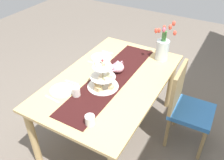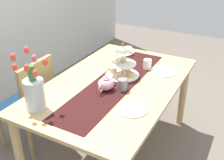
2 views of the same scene
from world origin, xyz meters
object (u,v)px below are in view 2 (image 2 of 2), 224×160
object	(u,v)px
tiered_cake_stand	(123,65)
cream_jug	(128,51)
dining_table	(114,93)
fork_right	(158,78)
chair_left	(30,101)
tulip_vase	(34,91)
dinner_plate_left	(132,109)
mug_white_text	(147,64)
teapot	(106,83)
mug_grey	(122,85)
knife_left	(140,100)
knife_right	(169,66)
fork_left	(123,120)
dinner_plate_right	(164,72)

from	to	relation	value
tiered_cake_stand	cream_jug	bearing A→B (deg)	19.47
dining_table	fork_right	size ratio (longest dim) A/B	10.83
chair_left	cream_jug	distance (m)	1.10
tiered_cake_stand	tulip_vase	bearing A→B (deg)	158.47
dinner_plate_left	mug_white_text	size ratio (longest dim) A/B	2.42
dinner_plate_left	dining_table	bearing A→B (deg)	45.09
teapot	mug_grey	world-z (taller)	teapot
dining_table	knife_left	bearing A→B (deg)	-117.39
teapot	fork_right	bearing A→B (deg)	-37.56
dinner_plate_left	knife_right	xyz separation A→B (m)	(0.84, 0.00, -0.00)
tulip_vase	chair_left	bearing A→B (deg)	51.52
mug_white_text	teapot	bearing A→B (deg)	164.96
dinner_plate_left	chair_left	bearing A→B (deg)	88.68
tiered_cake_stand	knife_left	world-z (taller)	tiered_cake_stand
tiered_cake_stand	fork_left	distance (m)	0.68
fork_left	fork_right	world-z (taller)	same
chair_left	knife_right	distance (m)	1.34
mug_grey	mug_white_text	bearing A→B (deg)	-2.75
knife_right	mug_white_text	world-z (taller)	mug_white_text
chair_left	dining_table	bearing A→B (deg)	-69.16
fork_left	mug_grey	bearing A→B (deg)	26.87
fork_left	fork_right	xyz separation A→B (m)	(0.70, 0.00, 0.00)
dining_table	teapot	bearing A→B (deg)	180.00
teapot	dinner_plate_left	xyz separation A→B (m)	(-0.16, -0.30, -0.05)
cream_jug	dining_table	bearing A→B (deg)	-165.08
mug_white_text	knife_right	bearing A→B (deg)	-46.43
tiered_cake_stand	cream_jug	size ratio (longest dim) A/B	3.58
tulip_vase	dinner_plate_right	xyz separation A→B (m)	(1.01, -0.61, -0.14)
tiered_cake_stand	dinner_plate_left	bearing A→B (deg)	-146.41
cream_jug	mug_white_text	bearing A→B (deg)	-127.23
teapot	knife_right	size ratio (longest dim) A/B	1.40
tiered_cake_stand	tulip_vase	xyz separation A→B (m)	(-0.77, 0.30, 0.05)
fork_left	fork_right	bearing A→B (deg)	0.00
dinner_plate_right	mug_white_text	bearing A→B (deg)	92.59
tiered_cake_stand	fork_left	xyz separation A→B (m)	(-0.60, -0.30, -0.10)
chair_left	fork_right	world-z (taller)	chair_left
dining_table	mug_grey	world-z (taller)	mug_grey
knife_left	knife_right	distance (m)	0.70
knife_right	fork_right	bearing A→B (deg)	180.00
knife_right	dinner_plate_left	bearing A→B (deg)	180.00
dining_table	knife_right	xyz separation A→B (m)	(0.54, -0.30, 0.10)
dinner_plate_right	mug_white_text	size ratio (longest dim) A/B	2.42
fork_right	cream_jug	bearing A→B (deg)	51.54
tiered_cake_stand	dinner_plate_right	distance (m)	0.40
cream_jug	dinner_plate_left	bearing A→B (deg)	-153.12
fork_right	mug_grey	size ratio (longest dim) A/B	1.58
teapot	dinner_plate_right	bearing A→B (deg)	-29.34
chair_left	tulip_vase	size ratio (longest dim) A/B	2.04
dining_table	chair_left	bearing A→B (deg)	110.84
mug_grey	fork_right	bearing A→B (deg)	-28.51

